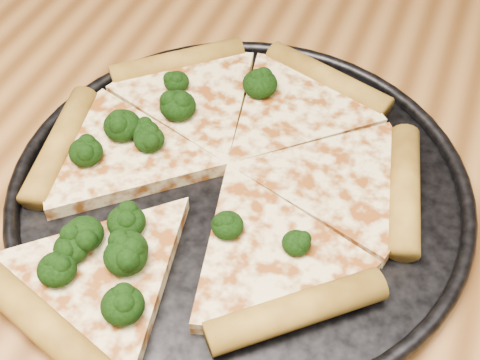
% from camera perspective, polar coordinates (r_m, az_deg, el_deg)
% --- Properties ---
extents(dining_table, '(1.20, 0.90, 0.75)m').
position_cam_1_polar(dining_table, '(0.61, -4.03, -7.13)').
color(dining_table, brown).
rests_on(dining_table, ground).
extents(pizza_pan, '(0.38, 0.38, 0.02)m').
position_cam_1_polar(pizza_pan, '(0.53, 0.00, -0.58)').
color(pizza_pan, black).
rests_on(pizza_pan, dining_table).
extents(pizza, '(0.33, 0.38, 0.02)m').
position_cam_1_polar(pizza, '(0.53, -1.66, 0.76)').
color(pizza, beige).
rests_on(pizza, pizza_pan).
extents(broccoli_florets, '(0.21, 0.28, 0.02)m').
position_cam_1_polar(broccoli_florets, '(0.52, -8.28, -0.36)').
color(broccoli_florets, black).
rests_on(broccoli_florets, pizza).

